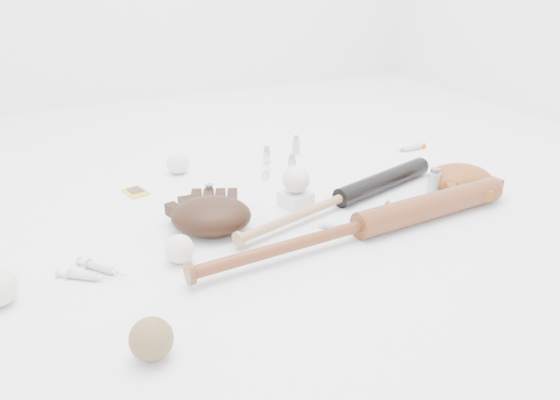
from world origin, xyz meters
name	(u,v)px	position (x,y,z in m)	size (l,w,h in m)	color
bat_dark	(342,198)	(0.21, -0.02, 0.03)	(0.81, 0.06, 0.06)	black
bat_wood	(362,226)	(0.15, -0.20, 0.04)	(1.01, 0.07, 0.07)	brown
glove_dark	(211,215)	(-0.18, 0.01, 0.05)	(0.25, 0.25, 0.09)	black
glove_tan	(460,178)	(0.60, -0.07, 0.04)	(0.23, 0.23, 0.08)	brown
trading_card	(136,192)	(-0.32, 0.35, 0.00)	(0.06, 0.08, 0.00)	gold
pedestal	(296,199)	(0.09, 0.05, 0.02)	(0.08, 0.08, 0.04)	white
baseball_on_pedestal	(296,180)	(0.09, 0.05, 0.08)	(0.08, 0.08, 0.08)	white
baseball_upper	(178,163)	(-0.15, 0.45, 0.04)	(0.08, 0.08, 0.08)	white
baseball_mid	(179,249)	(-0.31, -0.11, 0.04)	(0.07, 0.07, 0.07)	white
baseball_aged	(151,339)	(-0.45, -0.42, 0.04)	(0.08, 0.08, 0.08)	brown
syringe_0	(83,276)	(-0.53, -0.09, 0.01)	(0.15, 0.03, 0.02)	#ADBCC6
syringe_1	(335,226)	(0.12, -0.13, 0.01)	(0.15, 0.03, 0.02)	#ADBCC6
syringe_2	(266,171)	(0.12, 0.32, 0.01)	(0.15, 0.03, 0.02)	#ADBCC6
syringe_3	(403,210)	(0.34, -0.12, 0.01)	(0.14, 0.02, 0.02)	#ADBCC6
syringe_4	(410,148)	(0.70, 0.30, 0.01)	(0.15, 0.03, 0.02)	#ADBCC6
syringe_5	(100,268)	(-0.49, -0.07, 0.01)	(0.16, 0.03, 0.02)	#ADBCC6
vial_0	(296,145)	(0.30, 0.45, 0.03)	(0.03, 0.03, 0.07)	#A9B2BA
vial_1	(267,155)	(0.16, 0.41, 0.03)	(0.03, 0.03, 0.06)	#A9B2BA
vial_2	(292,164)	(0.19, 0.28, 0.03)	(0.03, 0.03, 0.07)	#A9B2BA
vial_3	(434,182)	(0.51, -0.06, 0.04)	(0.04, 0.04, 0.09)	#A9B2BA
vial_4	(210,196)	(-0.14, 0.15, 0.04)	(0.03, 0.03, 0.07)	#A9B2BA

